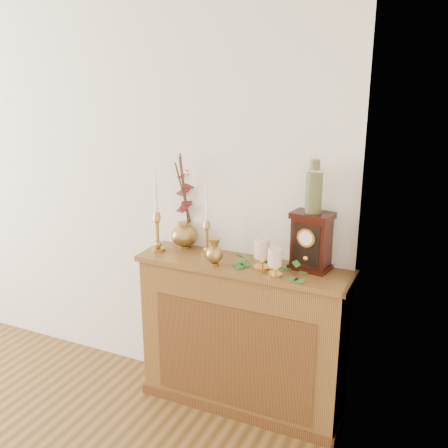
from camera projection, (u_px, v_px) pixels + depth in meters
The scene contains 10 objects.
console_shelf at pixel (242, 341), 3.10m from camera, with size 1.24×0.34×0.93m.
candlestick_left at pixel (157, 225), 3.10m from camera, with size 0.08×0.08×0.50m.
candlestick_center at pixel (207, 232), 3.03m from camera, with size 0.07×0.07×0.44m.
bud_vase at pixel (214, 252), 2.90m from camera, with size 0.10×0.10×0.16m.
ginger_jar at pixel (186, 204), 3.18m from camera, with size 0.24×0.26×0.59m.
pillar_candle_left at pixel (262, 252), 2.85m from camera, with size 0.10×0.10×0.18m.
pillar_candle_right at pixel (275, 261), 2.76m from camera, with size 0.08×0.08×0.16m.
ivy_garland at pixel (266, 268), 2.85m from camera, with size 0.47×0.21×0.08m.
mantel_clock at pixel (311, 242), 2.83m from camera, with size 0.23×0.18×0.32m.
ceramic_vase at pixel (314, 189), 2.75m from camera, with size 0.09×0.09×0.28m.
Camera 1 is at (2.46, -0.45, 2.01)m, focal length 42.00 mm.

